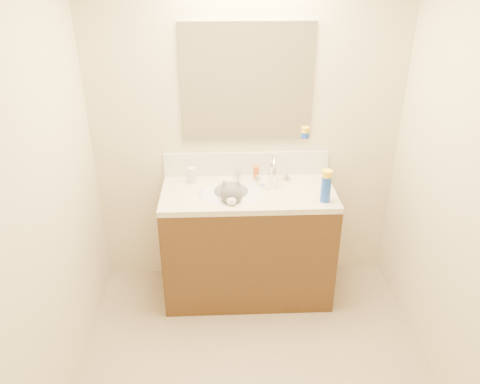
{
  "coord_description": "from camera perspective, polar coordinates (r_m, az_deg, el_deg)",
  "views": [
    {
      "loc": [
        -0.18,
        -1.89,
        2.32
      ],
      "look_at": [
        -0.06,
        0.92,
        0.88
      ],
      "focal_mm": 35.0,
      "sensor_mm": 36.0,
      "label": 1
    }
  ],
  "objects": [
    {
      "name": "silver_jar",
      "position": [
        3.38,
        -0.27,
        2.04
      ],
      "size": [
        0.07,
        0.07,
        0.06
      ],
      "primitive_type": "cylinder",
      "rotation": [
        0.0,
        0.0,
        0.43
      ],
      "color": "#B7B7BC",
      "rests_on": "counter_slab"
    },
    {
      "name": "cat",
      "position": [
        3.21,
        -1.06,
        -0.65
      ],
      "size": [
        0.31,
        0.39,
        0.31
      ],
      "rotation": [
        0.0,
        0.0,
        -0.01
      ],
      "color": "#585558",
      "rests_on": "basin"
    },
    {
      "name": "backsplash",
      "position": [
        3.42,
        0.78,
        3.45
      ],
      "size": [
        1.2,
        0.02,
        0.18
      ],
      "primitive_type": "cube",
      "color": "silver",
      "rests_on": "counter_slab"
    },
    {
      "name": "spray_can",
      "position": [
        3.1,
        10.42,
        0.37
      ],
      "size": [
        0.07,
        0.07,
        0.18
      ],
      "primitive_type": "cylinder",
      "rotation": [
        0.0,
        0.0,
        0.11
      ],
      "color": "blue",
      "rests_on": "counter_slab"
    },
    {
      "name": "spray_cap",
      "position": [
        3.06,
        10.59,
        2.23
      ],
      "size": [
        0.08,
        0.08,
        0.04
      ],
      "primitive_type": "cylinder",
      "rotation": [
        0.0,
        0.0,
        0.11
      ],
      "color": "yellow",
      "rests_on": "spray_can"
    },
    {
      "name": "vanity_cabinet",
      "position": [
        3.45,
        0.97,
        -6.56
      ],
      "size": [
        1.2,
        0.55,
        0.82
      ],
      "primitive_type": "cube",
      "color": "#432A12",
      "rests_on": "ground"
    },
    {
      "name": "amber_bottle",
      "position": [
        3.37,
        1.98,
        2.36
      ],
      "size": [
        0.05,
        0.05,
        0.1
      ],
      "primitive_type": "cylinder",
      "rotation": [
        0.0,
        0.0,
        -0.17
      ],
      "color": "#D75919",
      "rests_on": "counter_slab"
    },
    {
      "name": "toothbrush",
      "position": [
        3.29,
        2.74,
        0.79
      ],
      "size": [
        0.1,
        0.13,
        0.01
      ],
      "primitive_type": "cube",
      "rotation": [
        0.0,
        0.0,
        0.6
      ],
      "color": "silver",
      "rests_on": "counter_slab"
    },
    {
      "name": "pill_label",
      "position": [
        3.35,
        -5.9,
        1.86
      ],
      "size": [
        0.07,
        0.07,
        0.04
      ],
      "primitive_type": "cylinder",
      "rotation": [
        0.0,
        0.0,
        -0.22
      ],
      "color": "#D25323",
      "rests_on": "pill_bottle"
    },
    {
      "name": "pill_bottle",
      "position": [
        3.34,
        -5.91,
        2.05
      ],
      "size": [
        0.07,
        0.07,
        0.11
      ],
      "primitive_type": "cylinder",
      "rotation": [
        0.0,
        0.0,
        -0.22
      ],
      "color": "silver",
      "rests_on": "counter_slab"
    },
    {
      "name": "counter_slab",
      "position": [
        3.23,
        1.03,
        -0.21
      ],
      "size": [
        1.2,
        0.55,
        0.04
      ],
      "primitive_type": "cube",
      "color": "beige",
      "rests_on": "vanity_cabinet"
    },
    {
      "name": "room_shell",
      "position": [
        2.07,
        2.75,
        3.31
      ],
      "size": [
        2.24,
        2.54,
        2.52
      ],
      "color": "beige",
      "rests_on": "ground"
    },
    {
      "name": "toothbrush_head",
      "position": [
        3.29,
        2.74,
        0.83
      ],
      "size": [
        0.03,
        0.03,
        0.02
      ],
      "primitive_type": "cube",
      "rotation": [
        0.0,
        0.0,
        0.6
      ],
      "color": "#6897DD",
      "rests_on": "counter_slab"
    },
    {
      "name": "faucet",
      "position": [
        3.32,
        4.0,
        2.56
      ],
      "size": [
        0.28,
        0.2,
        0.21
      ],
      "color": "silver",
      "rests_on": "counter_slab"
    },
    {
      "name": "basin",
      "position": [
        3.22,
        -1.08,
        -1.28
      ],
      "size": [
        0.45,
        0.36,
        0.14
      ],
      "primitive_type": "ellipsoid",
      "color": "silver",
      "rests_on": "vanity_cabinet"
    },
    {
      "name": "mirror",
      "position": [
        3.23,
        0.85,
        13.08
      ],
      "size": [
        0.9,
        0.02,
        0.8
      ],
      "primitive_type": "cube",
      "color": "white",
      "rests_on": "room_shell"
    }
  ]
}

